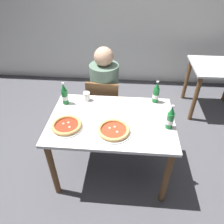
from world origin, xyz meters
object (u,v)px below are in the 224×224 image
(pizza_marinara_far, at_px, (114,130))
(paper_cup, at_px, (87,96))
(beer_bottle_left, at_px, (170,119))
(dining_table_background, at_px, (218,76))
(diner_seated, at_px, (105,96))
(dining_table_main, at_px, (112,128))
(chair_behind_table, at_px, (104,104))
(beer_bottle_center, at_px, (156,93))
(beer_bottle_right, at_px, (65,95))
(pizza_margherita_near, at_px, (67,126))
(napkin_with_cutlery, at_px, (100,112))

(pizza_marinara_far, distance_m, paper_cup, 0.58)
(beer_bottle_left, bearing_deg, dining_table_background, 56.36)
(beer_bottle_left, xyz_separation_m, paper_cup, (-0.82, 0.38, -0.06))
(diner_seated, bearing_deg, dining_table_main, -77.80)
(chair_behind_table, height_order, diner_seated, diner_seated)
(beer_bottle_center, relative_size, paper_cup, 2.60)
(beer_bottle_right, bearing_deg, dining_table_main, -24.31)
(pizza_marinara_far, distance_m, beer_bottle_center, 0.66)
(beer_bottle_center, bearing_deg, pizza_marinara_far, -128.37)
(dining_table_background, relative_size, beer_bottle_left, 3.24)
(pizza_margherita_near, relative_size, beer_bottle_left, 1.21)
(beer_bottle_center, bearing_deg, beer_bottle_right, -173.57)
(chair_behind_table, distance_m, beer_bottle_left, 1.03)
(beer_bottle_left, height_order, napkin_with_cutlery, beer_bottle_left)
(dining_table_main, bearing_deg, napkin_with_cutlery, 141.75)
(dining_table_main, relative_size, napkin_with_cutlery, 6.32)
(beer_bottle_left, distance_m, beer_bottle_right, 1.08)
(chair_behind_table, bearing_deg, napkin_with_cutlery, 96.85)
(chair_behind_table, height_order, paper_cup, chair_behind_table)
(pizza_margherita_near, relative_size, pizza_marinara_far, 0.95)
(beer_bottle_center, bearing_deg, paper_cup, -177.74)
(beer_bottle_center, bearing_deg, beer_bottle_left, -77.28)
(pizza_margherita_near, distance_m, beer_bottle_right, 0.40)
(beer_bottle_center, relative_size, napkin_with_cutlery, 1.30)
(diner_seated, xyz_separation_m, pizza_margherita_near, (-0.26, -0.81, 0.19))
(beer_bottle_center, bearing_deg, pizza_margherita_near, -149.96)
(chair_behind_table, distance_m, diner_seated, 0.11)
(dining_table_background, xyz_separation_m, beer_bottle_left, (-0.91, -1.37, 0.26))
(dining_table_background, relative_size, napkin_with_cutlery, 4.21)
(diner_seated, relative_size, dining_table_background, 1.51)
(chair_behind_table, relative_size, diner_seated, 0.70)
(pizza_marinara_far, height_order, beer_bottle_center, beer_bottle_center)
(chair_behind_table, height_order, napkin_with_cutlery, chair_behind_table)
(chair_behind_table, distance_m, beer_bottle_center, 0.75)
(beer_bottle_right, xyz_separation_m, napkin_with_cutlery, (0.39, -0.13, -0.10))
(beer_bottle_right, bearing_deg, beer_bottle_left, -16.18)
(diner_seated, bearing_deg, paper_cup, -113.04)
(diner_seated, height_order, beer_bottle_right, diner_seated)
(dining_table_main, xyz_separation_m, beer_bottle_center, (0.44, 0.33, 0.22))
(dining_table_main, height_order, diner_seated, diner_seated)
(pizza_marinara_far, relative_size, napkin_with_cutlery, 1.66)
(paper_cup, bearing_deg, chair_behind_table, 64.33)
(chair_behind_table, xyz_separation_m, paper_cup, (-0.15, -0.30, 0.32))
(pizza_marinara_far, xyz_separation_m, beer_bottle_left, (0.50, 0.10, 0.08))
(diner_seated, height_order, dining_table_background, diner_seated)
(dining_table_background, distance_m, paper_cup, 2.01)
(beer_bottle_left, distance_m, napkin_with_cutlery, 0.68)
(paper_cup, bearing_deg, beer_bottle_center, 2.26)
(pizza_margherita_near, height_order, napkin_with_cutlery, pizza_margherita_near)
(dining_table_background, height_order, beer_bottle_center, beer_bottle_center)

